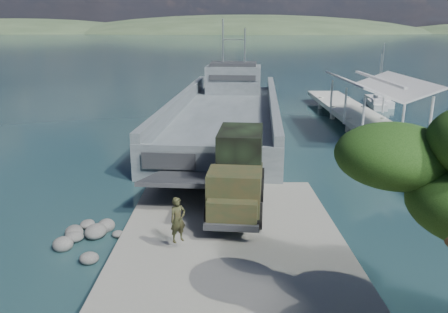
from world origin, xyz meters
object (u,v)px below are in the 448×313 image
soldier (178,228)px  sailboat_near (377,105)px  sailboat_far (379,101)px  landing_craft (226,118)px  pier (378,122)px  military_truck (239,171)px

soldier → sailboat_near: sailboat_near is taller
soldier → sailboat_far: size_ratio=0.25×
landing_craft → pier: bearing=-15.9°
soldier → sailboat_far: (21.57, 37.74, -1.06)m
pier → landing_craft: bearing=158.9°
landing_craft → sailboat_far: landing_craft is taller
landing_craft → military_truck: landing_craft is taller
landing_craft → military_truck: bearing=-83.7°
military_truck → pier: bearing=56.5°
sailboat_near → pier: bearing=-99.9°
soldier → sailboat_near: bearing=24.6°
soldier → sailboat_near: (20.63, 35.71, -1.12)m
military_truck → sailboat_far: 37.92m
pier → landing_craft: size_ratio=1.15×
sailboat_near → military_truck: bearing=-111.2°
pier → soldier: 25.14m
landing_craft → military_truck: (0.42, -20.08, 1.43)m
pier → landing_craft: 13.91m
sailboat_near → landing_craft: bearing=-140.7°
pier → sailboat_near: (5.40, 15.71, -1.25)m
landing_craft → military_truck: size_ratio=4.66×
sailboat_far → landing_craft: bearing=-145.0°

